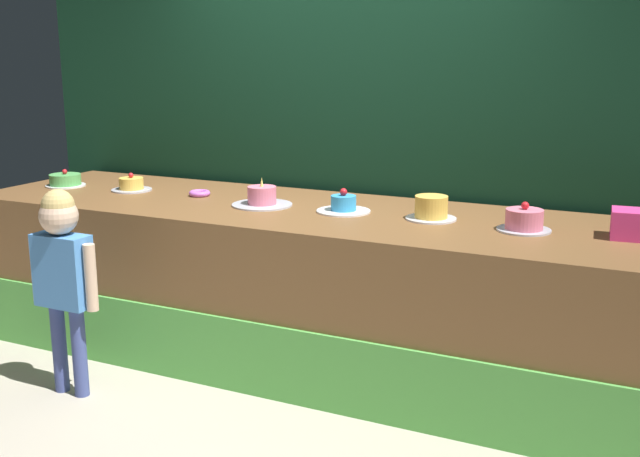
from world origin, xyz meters
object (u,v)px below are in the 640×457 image
cake_far_left (65,180)px  cake_right (431,209)px  cake_center_right (343,205)px  cake_far_right (524,221)px  donut (200,193)px  pink_box (633,224)px  cake_left (131,185)px  child_figure (63,264)px  cake_center_left (262,198)px

cake_far_left → cake_right: 2.54m
cake_center_right → cake_far_right: cake_far_right is taller
donut → cake_far_left: size_ratio=0.51×
pink_box → cake_right: (-1.01, -0.01, -0.01)m
pink_box → cake_far_left: (-3.55, -0.08, -0.03)m
cake_center_right → cake_far_left: bearing=-178.8°
cake_left → cake_far_left: bearing=-173.0°
cake_far_left → cake_far_right: (3.04, 0.02, 0.01)m
cake_far_left → cake_right: cake_right is taller
pink_box → cake_far_right: cake_far_right is taller
pink_box → cake_right: size_ratio=0.73×
child_figure → donut: size_ratio=8.39×
child_figure → cake_far_right: 2.40m
pink_box → donut: bearing=179.6°
pink_box → donut: 2.54m
donut → cake_right: bearing=-1.0°
child_figure → cake_center_right: 1.55m
pink_box → cake_far_right: (-0.51, -0.06, -0.02)m
donut → cake_far_right: 2.03m
cake_far_left → cake_center_right: size_ratio=0.85×
cake_far_right → cake_right: bearing=174.0°
cake_far_right → child_figure: bearing=-156.2°
donut → cake_left: size_ratio=0.52×
pink_box → cake_center_right: bearing=-178.7°
child_figure → pink_box: bearing=20.9°
child_figure → pink_box: 2.89m
cake_far_left → cake_right: size_ratio=0.95×
donut → cake_left: bearing=-176.0°
cake_center_right → donut: bearing=176.9°
cake_far_left → cake_center_left: size_ratio=0.73×
pink_box → cake_center_right: size_ratio=0.65×
child_figure → cake_far_right: bearing=23.8°
child_figure → cake_far_left: bearing=132.2°
pink_box → cake_far_right: 0.51m
cake_right → child_figure: bearing=-148.7°
cake_center_left → child_figure: bearing=-124.8°
pink_box → cake_left: bearing=-179.7°
donut → cake_far_left: 1.02m
cake_far_left → cake_left: 0.51m
child_figure → donut: bearing=81.6°
cake_center_left → cake_far_right: size_ratio=1.31×
cake_right → cake_far_left: bearing=-178.4°
child_figure → cake_right: child_figure is taller
cake_left → cake_right: (2.03, 0.01, 0.02)m
cake_left → cake_center_right: (1.52, -0.02, 0.00)m
cake_left → cake_far_right: 2.54m
child_figure → pink_box: size_ratio=5.61×
cake_left → child_figure: bearing=-70.8°
cake_left → cake_far_right: (2.54, -0.05, 0.02)m
child_figure → cake_center_left: size_ratio=3.15×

